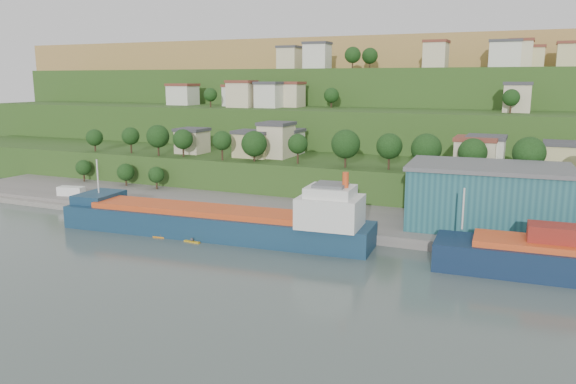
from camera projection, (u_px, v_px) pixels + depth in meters
The scene contains 10 objects.
ground at pixel (204, 248), 105.93m from camera, with size 500.00×500.00×0.00m, color #42504C.
quay at pixel (350, 224), 123.20m from camera, with size 220.00×26.00×4.00m, color slate.
pebble_beach at pixel (69, 201), 147.32m from camera, with size 40.00×18.00×2.40m, color slate.
hillside at pixel (401, 149), 257.41m from camera, with size 360.00×210.48×96.00m.
cargo_ship_near at pixel (221, 224), 112.99m from camera, with size 66.27×14.74×16.88m.
warehouse at pixel (487, 196), 111.88m from camera, with size 32.03×20.74×12.80m.
caravan at pixel (71, 193), 144.01m from camera, with size 6.64×2.77×3.10m, color white.
dinghy at pixel (102, 200), 140.77m from camera, with size 4.20×1.57×0.84m, color silver.
kayak_orange at pixel (161, 237), 112.80m from camera, with size 3.64×1.02×0.90m.
kayak_yellow at pixel (192, 241), 109.68m from camera, with size 3.59×0.89×0.89m.
Camera 1 is at (55.43, -86.80, 31.35)m, focal length 35.00 mm.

